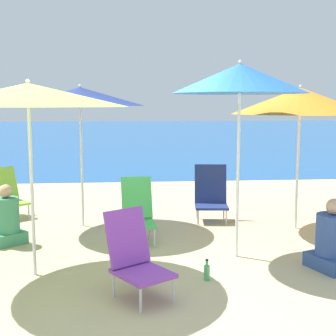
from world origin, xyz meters
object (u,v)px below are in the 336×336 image
Objects in this scene: beach_chair_lime at (7,193)px; beach_chair_green at (138,210)px; beach_umbrella_lime at (28,95)px; beach_chair_navy at (211,194)px; beach_umbrella_orange at (300,101)px; person_seated_near at (333,242)px; person_seated_far at (7,220)px; beach_umbrella_navy at (80,97)px; beach_umbrella_blue at (240,79)px; water_bottle at (207,272)px; beach_chair_purple at (135,255)px.

beach_chair_lime is 0.95× the size of beach_chair_green.
beach_chair_navy is at bearing 44.03° from beach_umbrella_lime.
beach_umbrella_orange is 2.32m from person_seated_near.
beach_chair_navy reaches higher than person_seated_far.
beach_umbrella_navy reaches higher than person_seated_near.
beach_umbrella_blue is at bearing 36.58° from person_seated_far.
beach_umbrella_lime is 0.99× the size of beach_umbrella_orange.
water_bottle is (-0.50, -2.55, -0.33)m from beach_chair_navy.
beach_umbrella_orange reaches higher than beach_chair_lime.
beach_chair_navy is 1.09× the size of person_seated_near.
water_bottle is (2.38, -1.50, -0.22)m from person_seated_far.
beach_chair_purple is at bearing -99.84° from beach_chair_lime.
beach_umbrella_navy is 1.01× the size of beach_umbrella_orange.
beach_umbrella_lime is 0.89× the size of beach_umbrella_blue.
person_seated_near is at bearing -35.85° from beach_chair_green.
beach_chair_navy is at bearing 6.29° from beach_umbrella_navy.
beach_umbrella_orange is at bearing -54.92° from beach_chair_lime.
beach_umbrella_orange is at bearing 45.63° from beach_umbrella_blue.
beach_umbrella_lime reaches higher than water_bottle.
beach_chair_navy reaches higher than water_bottle.
beach_umbrella_orange reaches higher than beach_chair_navy.
beach_chair_lime reaches higher than person_seated_far.
beach_umbrella_blue is 2.91× the size of beach_chair_lime.
beach_umbrella_lime is 3.53m from beach_chair_navy.
beach_chair_navy is 3.29m from beach_chair_lime.
beach_umbrella_lime is 2.33m from beach_umbrella_blue.
beach_chair_green is at bearing -169.20° from beach_umbrella_orange.
beach_umbrella_lime is 9.07× the size of water_bottle.
person_seated_near is (2.18, 0.53, -0.08)m from beach_chair_purple.
beach_chair_navy is 3.12m from beach_chair_purple.
water_bottle is (1.48, -2.33, -1.83)m from beach_umbrella_navy.
person_seated_far is (-1.63, 1.81, -0.08)m from beach_chair_purple.
beach_chair_lime is (-1.28, 0.70, -1.54)m from beach_umbrella_navy.
person_seated_far is 3.46× the size of water_bottle.
beach_chair_purple is at bearing -107.69° from beach_chair_navy.
water_bottle is at bearing -10.15° from beach_umbrella_lime.
water_bottle is at bearing -123.30° from beach_umbrella_blue.
beach_umbrella_lime is at bearing -139.10° from beach_chair_green.
beach_chair_lime is (-3.25, 0.48, -0.04)m from beach_chair_navy.
beach_chair_green is (0.07, 1.80, 0.02)m from beach_chair_purple.
beach_umbrella_navy is 9.21× the size of water_bottle.
water_bottle is (1.81, -0.32, -1.81)m from beach_umbrella_lime.
beach_umbrella_lime reaches higher than beach_chair_navy.
beach_umbrella_navy is 2.64× the size of beach_chair_lime.
beach_umbrella_blue is 4.33m from beach_chair_lime.
person_seated_near is (4.20, -2.81, -0.08)m from beach_chair_lime.
beach_umbrella_blue is 2.18m from beach_chair_green.
beach_chair_purple is 1.80m from beach_chair_green.
beach_chair_navy is 2.51m from person_seated_near.
beach_chair_lime is 5.05m from person_seated_near.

